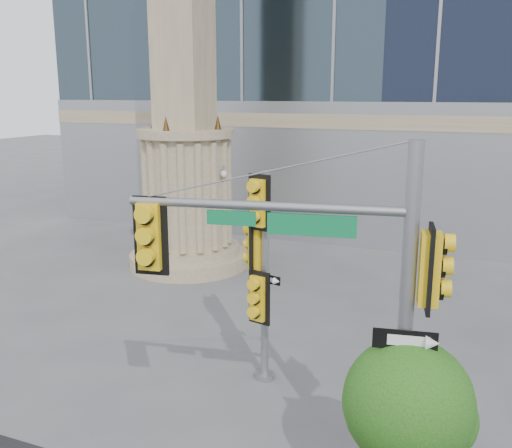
% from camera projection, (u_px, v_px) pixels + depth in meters
% --- Properties ---
extents(ground, '(120.00, 120.00, 0.00)m').
position_uv_depth(ground, '(232.00, 425.00, 11.18)').
color(ground, '#545456').
rests_on(ground, ground).
extents(monument, '(4.40, 4.40, 16.60)m').
position_uv_depth(monument, '(185.00, 117.00, 20.28)').
color(monument, gray).
rests_on(monument, ground).
extents(main_signal_pole, '(4.45, 1.18, 5.77)m').
position_uv_depth(main_signal_pole, '(331.00, 294.00, 8.09)').
color(main_signal_pole, slate).
rests_on(main_signal_pole, ground).
extents(secondary_signal_pole, '(0.83, 0.73, 4.79)m').
position_uv_depth(secondary_signal_pole, '(260.00, 261.00, 12.33)').
color(secondary_signal_pole, slate).
rests_on(secondary_signal_pole, ground).
extents(street_tree, '(1.91, 1.87, 2.98)m').
position_uv_depth(street_tree, '(410.00, 408.00, 8.15)').
color(street_tree, gray).
rests_on(street_tree, ground).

